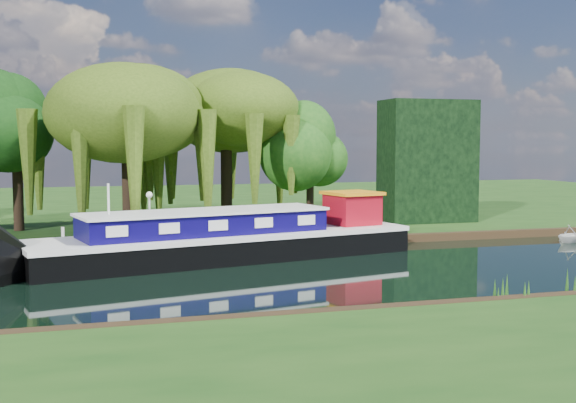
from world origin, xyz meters
name	(u,v)px	position (x,y,z in m)	size (l,w,h in m)	color
ground	(163,282)	(0.00, 0.00, 0.00)	(120.00, 120.00, 0.00)	black
far_bank	(118,206)	(0.00, 34.00, 0.23)	(120.00, 52.00, 0.45)	#15390F
dutch_barge	(229,239)	(3.76, 4.97, 0.99)	(19.48, 8.31, 4.01)	black
narrowboat	(239,241)	(4.61, 6.61, 0.64)	(12.55, 4.34, 1.81)	navy
white_cruiser	(570,243)	(23.59, 5.31, 0.00)	(1.83, 2.12, 1.12)	silver
willow_left	(127,117)	(-0.50, 12.22, 7.10)	(7.64, 7.64, 9.16)	black
willow_right	(226,121)	(5.64, 14.79, 6.99)	(7.36, 7.36, 8.96)	black
tree_far_mid	(16,129)	(-6.64, 16.23, 6.44)	(5.31, 5.31, 8.69)	black
tree_far_right	(310,152)	(10.68, 13.49, 5.06)	(4.08, 4.08, 6.68)	black
conifer_hedge	(427,161)	(19.00, 14.00, 4.45)	(6.00, 3.00, 8.00)	black
lamppost	(149,202)	(0.50, 10.50, 2.42)	(0.36, 0.36, 2.56)	silver
mooring_posts	(134,234)	(-0.50, 8.40, 0.95)	(19.16, 0.16, 1.00)	silver
reeds_near	(397,297)	(6.87, -7.57, 0.55)	(33.70, 1.50, 1.10)	#1E4E14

